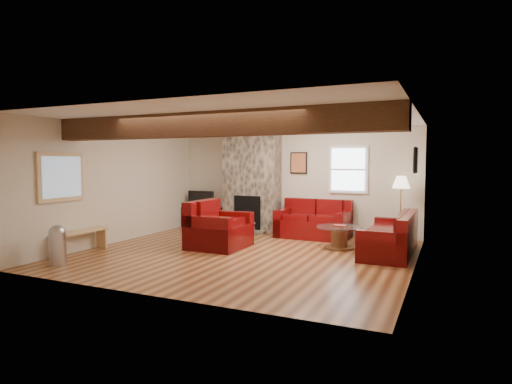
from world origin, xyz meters
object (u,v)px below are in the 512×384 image
at_px(sofa_three, 389,233).
at_px(floor_lamp, 401,186).
at_px(armchair_red, 219,224).
at_px(coffee_table, 339,237).
at_px(tv_cabinet, 203,217).
at_px(television, 202,199).
at_px(loveseat, 313,219).

distance_m(sofa_three, floor_lamp, 1.46).
bearing_deg(armchair_red, floor_lamp, -59.25).
height_order(coffee_table, tv_cabinet, tv_cabinet).
relative_size(coffee_table, tv_cabinet, 0.85).
bearing_deg(sofa_three, floor_lamp, 177.24).
xyz_separation_m(sofa_three, coffee_table, (-0.97, 0.12, -0.17)).
relative_size(sofa_three, television, 2.65).
distance_m(sofa_three, tv_cabinet, 5.13).
relative_size(tv_cabinet, television, 1.40).
bearing_deg(coffee_table, tv_cabinet, 161.98).
bearing_deg(coffee_table, loveseat, 130.23).
xyz_separation_m(sofa_three, tv_cabinet, (-4.93, 1.41, -0.12)).
xyz_separation_m(coffee_table, television, (-3.96, 1.29, 0.53)).
distance_m(sofa_three, television, 5.14).
relative_size(sofa_three, loveseat, 1.25).
relative_size(sofa_three, coffee_table, 2.23).
distance_m(loveseat, floor_lamp, 2.04).
relative_size(television, floor_lamp, 0.53).
height_order(television, floor_lamp, floor_lamp).
height_order(loveseat, tv_cabinet, loveseat).
bearing_deg(sofa_three, television, -105.19).
height_order(tv_cabinet, floor_lamp, floor_lamp).
distance_m(armchair_red, floor_lamp, 3.89).
bearing_deg(tv_cabinet, television, 0.00).
bearing_deg(sofa_three, loveseat, -120.75).
bearing_deg(sofa_three, coffee_table, -96.22).
distance_m(armchair_red, tv_cabinet, 2.79).
height_order(coffee_table, floor_lamp, floor_lamp).
relative_size(loveseat, television, 2.13).
relative_size(loveseat, floor_lamp, 1.13).
relative_size(armchair_red, coffee_table, 1.28).
relative_size(loveseat, coffee_table, 1.79).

